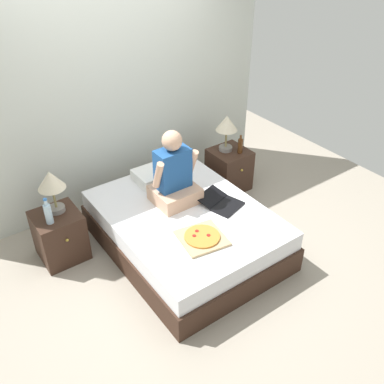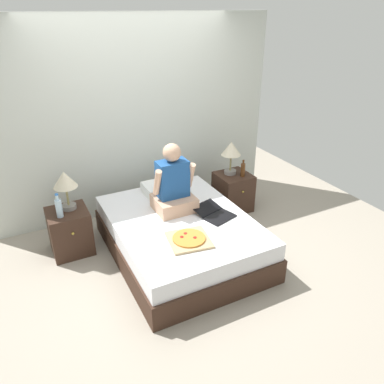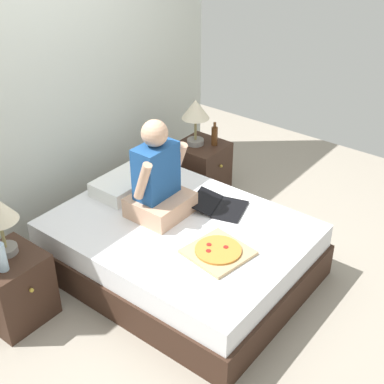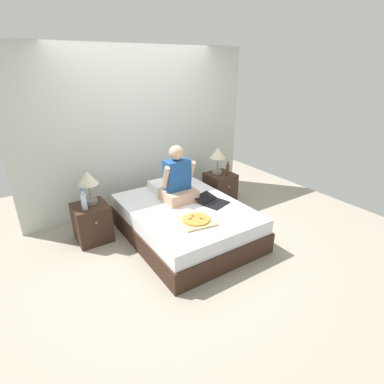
% 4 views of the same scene
% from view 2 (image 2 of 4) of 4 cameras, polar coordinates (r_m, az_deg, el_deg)
% --- Properties ---
extents(ground_plane, '(5.83, 5.83, 0.00)m').
position_cam_2_polar(ground_plane, '(4.37, -1.70, -9.24)').
color(ground_plane, '#9E9384').
extents(wall_back, '(3.83, 0.12, 2.50)m').
position_cam_2_polar(wall_back, '(4.95, -8.63, 10.96)').
color(wall_back, silver).
rests_on(wall_back, ground).
extents(bed, '(1.46, 1.91, 0.47)m').
position_cam_2_polar(bed, '(4.24, -1.74, -6.73)').
color(bed, '#382319').
rests_on(bed, ground).
extents(nightstand_left, '(0.44, 0.47, 0.52)m').
position_cam_2_polar(nightstand_left, '(4.49, -18.09, -5.70)').
color(nightstand_left, '#382319').
rests_on(nightstand_left, ground).
extents(lamp_on_left_nightstand, '(0.26, 0.26, 0.45)m').
position_cam_2_polar(lamp_on_left_nightstand, '(4.27, -18.80, 1.43)').
color(lamp_on_left_nightstand, gray).
rests_on(lamp_on_left_nightstand, nightstand_left).
extents(water_bottle, '(0.07, 0.07, 0.28)m').
position_cam_2_polar(water_bottle, '(4.22, -19.63, -2.26)').
color(water_bottle, silver).
rests_on(water_bottle, nightstand_left).
extents(nightstand_right, '(0.44, 0.47, 0.52)m').
position_cam_2_polar(nightstand_right, '(5.17, 6.26, 0.03)').
color(nightstand_right, '#382319').
rests_on(nightstand_right, ground).
extents(lamp_on_right_nightstand, '(0.26, 0.26, 0.45)m').
position_cam_2_polar(lamp_on_right_nightstand, '(4.96, 5.99, 6.26)').
color(lamp_on_right_nightstand, gray).
rests_on(lamp_on_right_nightstand, nightstand_right).
extents(beer_bottle, '(0.06, 0.06, 0.23)m').
position_cam_2_polar(beer_bottle, '(4.98, 7.76, 3.40)').
color(beer_bottle, '#512D14').
rests_on(beer_bottle, nightstand_right).
extents(pillow, '(0.52, 0.34, 0.12)m').
position_cam_2_polar(pillow, '(4.68, -4.18, 0.73)').
color(pillow, white).
rests_on(pillow, bed).
extents(person_seated, '(0.47, 0.40, 0.78)m').
position_cam_2_polar(person_seated, '(4.17, -2.88, 0.90)').
color(person_seated, tan).
rests_on(person_seated, bed).
extents(laptop, '(0.42, 0.49, 0.07)m').
position_cam_2_polar(laptop, '(4.16, 3.59, -3.36)').
color(laptop, black).
rests_on(laptop, bed).
extents(pizza_box, '(0.46, 0.46, 0.05)m').
position_cam_2_polar(pizza_box, '(3.73, -0.46, -7.22)').
color(pizza_box, tan).
rests_on(pizza_box, bed).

